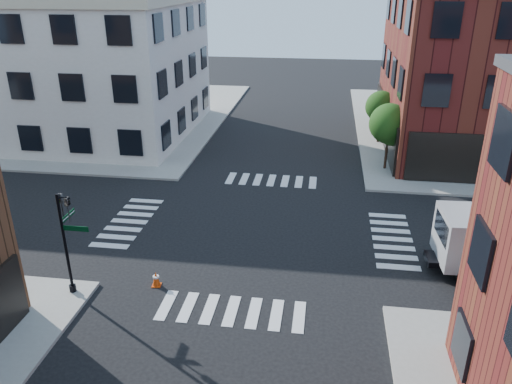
% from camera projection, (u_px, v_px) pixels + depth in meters
% --- Properties ---
extents(ground, '(120.00, 120.00, 0.00)m').
position_uv_depth(ground, '(256.00, 230.00, 26.27)').
color(ground, black).
rests_on(ground, ground).
extents(sidewalk_nw, '(30.00, 30.00, 0.15)m').
position_uv_depth(sidewalk_nw, '(72.00, 114.00, 48.04)').
color(sidewalk_nw, gray).
rests_on(sidewalk_nw, ground).
extents(building_nw, '(22.00, 16.00, 11.00)m').
position_uv_depth(building_nw, '(56.00, 66.00, 41.08)').
color(building_nw, silver).
rests_on(building_nw, ground).
extents(tree_near, '(2.69, 2.69, 4.49)m').
position_uv_depth(tree_near, '(390.00, 126.00, 33.09)').
color(tree_near, black).
rests_on(tree_near, ground).
extents(tree_far, '(2.43, 2.43, 4.07)m').
position_uv_depth(tree_far, '(382.00, 108.00, 38.65)').
color(tree_far, black).
rests_on(tree_far, ground).
extents(signal_pole, '(1.29, 1.24, 4.60)m').
position_uv_depth(signal_pole, '(67.00, 233.00, 19.95)').
color(signal_pole, black).
rests_on(signal_pole, ground).
extents(traffic_cone, '(0.42, 0.42, 0.70)m').
position_uv_depth(traffic_cone, '(156.00, 279.00, 21.43)').
color(traffic_cone, '#D03E09').
rests_on(traffic_cone, ground).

